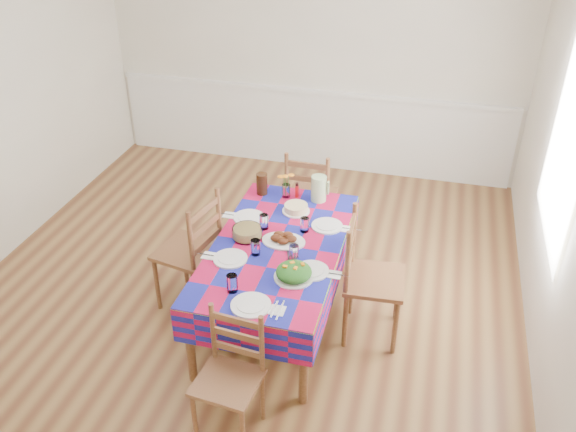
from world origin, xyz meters
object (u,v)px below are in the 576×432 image
object	(u,v)px
meat_platter	(283,239)
chair_left	(192,252)
chair_far	(310,198)
chair_right	(368,279)
tea_pitcher	(262,184)
green_pitcher	(319,189)
dining_table	(277,253)
chair_near	(230,377)

from	to	relation	value
meat_platter	chair_left	distance (m)	0.75
chair_far	chair_right	size ratio (longest dim) A/B	0.95
chair_left	tea_pitcher	bearing A→B (deg)	165.24
chair_far	green_pitcher	bearing A→B (deg)	113.70
dining_table	chair_right	distance (m)	0.70
dining_table	tea_pitcher	world-z (taller)	tea_pitcher
dining_table	chair_left	world-z (taller)	chair_left
green_pitcher	chair_far	bearing A→B (deg)	112.37
dining_table	meat_platter	world-z (taller)	meat_platter
green_pitcher	meat_platter	bearing A→B (deg)	-99.91
green_pitcher	chair_near	size ratio (longest dim) A/B	0.25
green_pitcher	chair_near	bearing A→B (deg)	-94.66
tea_pitcher	chair_left	bearing A→B (deg)	-116.46
chair_near	chair_right	size ratio (longest dim) A/B	0.85
chair_left	chair_right	xyz separation A→B (m)	(1.38, 0.01, 0.00)
chair_near	chair_far	distance (m)	2.19
dining_table	chair_near	bearing A→B (deg)	-89.78
meat_platter	chair_left	world-z (taller)	chair_left
green_pitcher	chair_left	size ratio (longest dim) A/B	0.22
chair_left	chair_right	size ratio (longest dim) A/B	1.00
dining_table	tea_pitcher	size ratio (longest dim) A/B	9.46
chair_right	chair_far	bearing A→B (deg)	28.91
chair_near	chair_far	xyz separation A→B (m)	(-0.01, 2.19, 0.05)
dining_table	chair_left	distance (m)	0.70
chair_near	chair_left	world-z (taller)	chair_left
tea_pitcher	chair_right	world-z (taller)	chair_right
tea_pitcher	chair_near	distance (m)	1.87
dining_table	green_pitcher	distance (m)	0.76
chair_left	chair_right	world-z (taller)	chair_right
green_pitcher	tea_pitcher	size ratio (longest dim) A/B	1.18
meat_platter	chair_far	distance (m)	1.07
dining_table	chair_right	xyz separation A→B (m)	(0.69, -0.00, -0.11)
dining_table	chair_right	size ratio (longest dim) A/B	1.73
meat_platter	chair_right	size ratio (longest dim) A/B	0.32
chair_far	meat_platter	bearing A→B (deg)	93.27
dining_table	chair_far	distance (m)	1.10
tea_pitcher	chair_left	size ratio (longest dim) A/B	0.18
green_pitcher	chair_right	size ratio (longest dim) A/B	0.22
dining_table	tea_pitcher	distance (m)	0.80
meat_platter	chair_far	world-z (taller)	chair_far
dining_table	chair_near	xyz separation A→B (m)	(0.00, -1.10, -0.18)
chair_near	green_pitcher	bearing A→B (deg)	91.37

